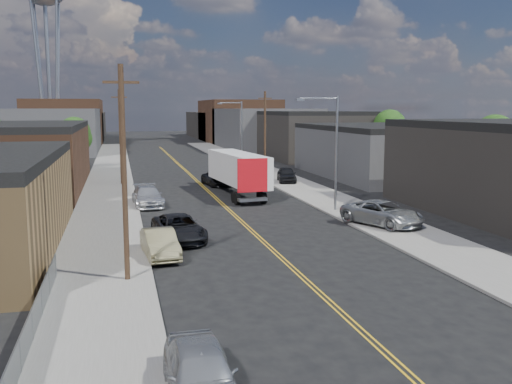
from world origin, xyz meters
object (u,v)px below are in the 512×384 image
car_left_d (147,196)px  car_right_lot_c (287,175)px  car_left_c (179,228)px  car_right_lot_a (382,213)px  semi_truck (235,170)px  car_left_a (201,373)px  car_left_b (160,244)px  car_ahead_truck (218,179)px

car_left_d → car_right_lot_c: (15.43, 11.38, 0.13)m
car_left_c → car_right_lot_a: bearing=-2.8°
semi_truck → car_left_a: bearing=-108.4°
car_left_b → car_left_d: (0.18, 16.90, 0.05)m
car_left_d → car_ahead_truck: (7.81, 11.15, -0.10)m
car_left_c → car_left_d: 13.27m
car_left_c → semi_truck: bearing=62.5°
car_left_a → car_right_lot_c: 46.77m
car_left_d → car_ahead_truck: car_left_d is taller
semi_truck → car_left_c: (-7.27, -18.66, -1.47)m
car_left_a → car_right_lot_a: car_right_lot_a is taller
car_right_lot_a → car_left_b: bearing=171.9°
car_left_c → car_ahead_truck: (6.58, 24.36, -0.07)m
car_left_b → car_left_c: 3.95m
car_left_a → car_right_lot_a: size_ratio=0.79×
car_right_lot_c → car_ahead_truck: bearing=-167.3°
car_left_d → car_right_lot_a: car_right_lot_a is taller
car_left_b → car_right_lot_c: 32.31m
car_left_d → semi_truck: bearing=29.3°
car_left_b → car_ahead_truck: bearing=69.0°
semi_truck → car_left_b: semi_truck is taller
car_left_b → car_left_a: bearing=-95.1°
car_left_d → car_right_lot_a: 19.58m
car_left_c → car_right_lot_a: 13.98m
car_left_b → car_right_lot_a: size_ratio=0.78×
semi_truck → car_right_lot_c: 9.22m
car_left_a → car_left_d: 32.70m
car_left_c → car_right_lot_c: car_right_lot_c is taller
car_right_lot_a → semi_truck: bearing=86.0°
car_ahead_truck → car_left_d: bearing=-132.6°
car_right_lot_a → car_ahead_truck: size_ratio=1.15×
car_left_a → car_right_lot_a: (15.36, 20.33, 0.17)m
car_right_lot_a → car_right_lot_c: 23.76m
semi_truck → car_right_lot_a: size_ratio=2.58×
car_right_lot_c → car_ahead_truck: (-7.62, -0.24, -0.22)m
car_left_a → semi_truck: bearing=77.1°
car_right_lot_c → car_ahead_truck: size_ratio=0.90×
car_ahead_truck → car_left_c: bearing=-112.7°
car_ahead_truck → car_left_a: bearing=-107.9°
car_ahead_truck → car_right_lot_c: bearing=-5.8°
car_left_d → car_ahead_truck: bearing=51.6°
car_left_a → car_left_c: car_left_a is taller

